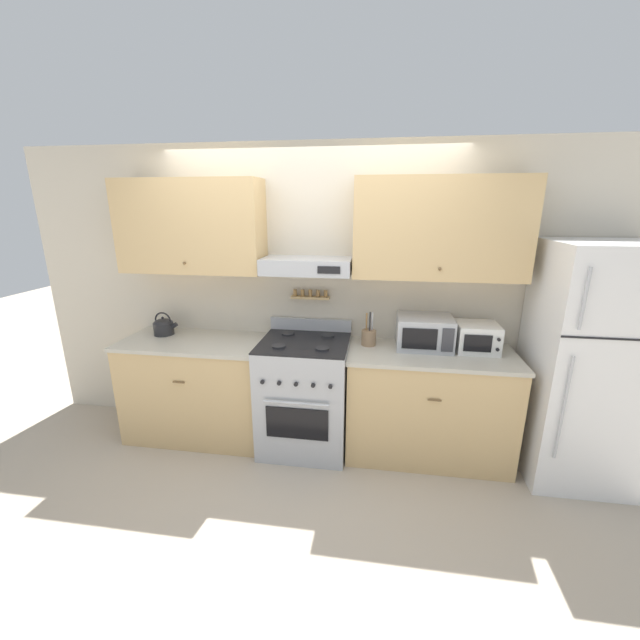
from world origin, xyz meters
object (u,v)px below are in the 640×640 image
(stove_range, at_px, (305,394))
(toaster_oven, at_px, (477,337))
(microwave, at_px, (424,332))
(utensil_crock, at_px, (369,337))
(tea_kettle, at_px, (164,326))
(refrigerator, at_px, (587,365))

(stove_range, distance_m, toaster_oven, 1.49)
(microwave, bearing_deg, utensil_crock, -177.74)
(utensil_crock, xyz_separation_m, toaster_oven, (0.86, -0.00, 0.04))
(stove_range, relative_size, utensil_crock, 3.77)
(stove_range, bearing_deg, microwave, 9.14)
(stove_range, height_order, utensil_crock, utensil_crock)
(tea_kettle, height_order, microwave, microwave)
(utensil_crock, bearing_deg, toaster_oven, -0.12)
(microwave, relative_size, toaster_oven, 1.39)
(microwave, bearing_deg, refrigerator, -9.05)
(microwave, xyz_separation_m, utensil_crock, (-0.45, -0.02, -0.06))
(microwave, height_order, toaster_oven, microwave)
(stove_range, xyz_separation_m, microwave, (0.98, 0.16, 0.56))
(refrigerator, bearing_deg, microwave, 170.95)
(stove_range, distance_m, microwave, 1.14)
(stove_range, xyz_separation_m, toaster_oven, (1.39, 0.14, 0.54))
(stove_range, xyz_separation_m, utensil_crock, (0.52, 0.14, 0.50))
(toaster_oven, bearing_deg, refrigerator, -12.38)
(stove_range, xyz_separation_m, refrigerator, (2.15, -0.03, 0.42))
(refrigerator, height_order, microwave, refrigerator)
(stove_range, height_order, refrigerator, refrigerator)
(tea_kettle, bearing_deg, toaster_oven, -0.04)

